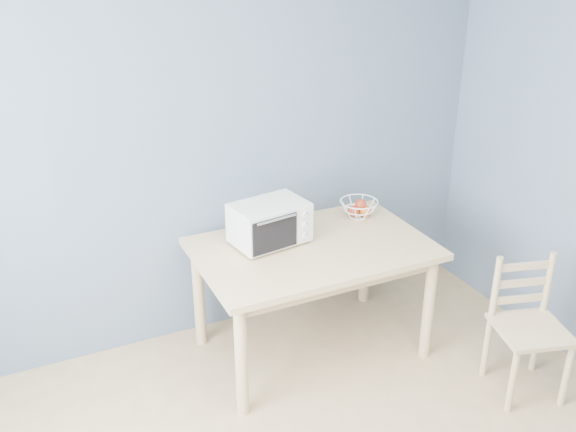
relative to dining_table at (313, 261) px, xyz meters
name	(u,v)px	position (x,y,z in m)	size (l,w,h in m)	color
room	(410,347)	(-0.54, -1.70, 0.65)	(4.01, 4.51, 2.61)	tan
dining_table	(313,261)	(0.00, 0.00, 0.00)	(1.40, 0.90, 0.75)	tan
toaster_oven	(267,223)	(-0.24, 0.14, 0.24)	(0.48, 0.38, 0.26)	silver
fruit_basket	(359,208)	(0.46, 0.24, 0.17)	(0.26, 0.26, 0.13)	white
dining_chair	(527,329)	(0.95, -0.85, -0.25)	(0.47, 0.47, 0.81)	tan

